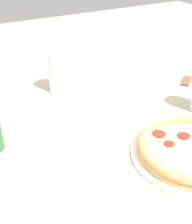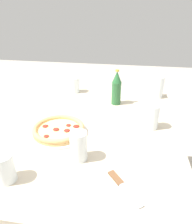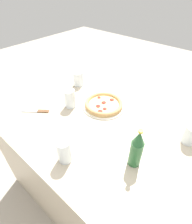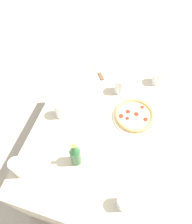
# 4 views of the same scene
# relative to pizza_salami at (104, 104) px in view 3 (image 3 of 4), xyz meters

# --- Properties ---
(ground_plane) EXTENTS (8.00, 8.00, 0.00)m
(ground_plane) POSITION_rel_pizza_salami_xyz_m (-0.11, 0.22, -0.76)
(ground_plane) COLOR #A89E8E
(table) EXTENTS (1.23, 0.77, 0.74)m
(table) POSITION_rel_pizza_salami_xyz_m (-0.11, 0.22, -0.39)
(table) COLOR #B7A88E
(table) RESTS_ON ground_plane
(pizza_salami) EXTENTS (0.29, 0.29, 0.04)m
(pizza_salami) POSITION_rel_pizza_salami_xyz_m (0.00, 0.00, 0.00)
(pizza_salami) COLOR silver
(pizza_salami) RESTS_ON table
(glass_mango_juice) EXTENTS (0.08, 0.08, 0.11)m
(glass_mango_juice) POSITION_rel_pizza_salami_xyz_m (0.34, -0.09, 0.03)
(glass_mango_juice) COLOR white
(glass_mango_juice) RESTS_ON table
(glass_orange_juice) EXTENTS (0.07, 0.07, 0.13)m
(glass_orange_juice) POSITION_rel_pizza_salami_xyz_m (-0.13, 0.46, 0.04)
(glass_orange_juice) COLOR white
(glass_orange_juice) RESTS_ON table
(glass_water) EXTENTS (0.07, 0.07, 0.13)m
(glass_water) POSITION_rel_pizza_salami_xyz_m (0.18, 0.15, 0.04)
(glass_water) COLOR white
(glass_water) RESTS_ON table
(glass_iced_tea) EXTENTS (0.07, 0.07, 0.11)m
(glass_iced_tea) POSITION_rel_pizza_salami_xyz_m (-0.55, -0.06, 0.03)
(glass_iced_tea) COLOR white
(glass_iced_tea) RESTS_ON table
(beer_bottle) EXTENTS (0.06, 0.06, 0.23)m
(beer_bottle) POSITION_rel_pizza_salami_xyz_m (-0.40, 0.26, 0.09)
(beer_bottle) COLOR #286033
(beer_bottle) RESTS_ON table
(knife) EXTENTS (0.16, 0.14, 0.01)m
(knife) POSITION_rel_pizza_salami_xyz_m (0.31, 0.34, -0.02)
(knife) COLOR brown
(knife) RESTS_ON table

